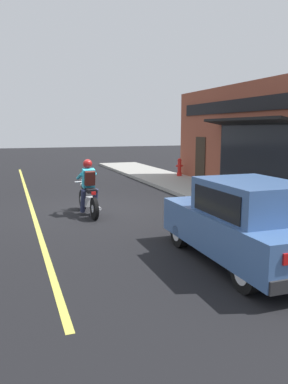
# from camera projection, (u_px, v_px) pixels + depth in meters

# --- Properties ---
(ground_plane) EXTENTS (80.00, 80.00, 0.00)m
(ground_plane) POSITION_uv_depth(u_px,v_px,m) (94.00, 210.00, 11.56)
(ground_plane) COLOR black
(sidewalk_curb) EXTENTS (2.60, 22.00, 0.14)m
(sidewalk_curb) POSITION_uv_depth(u_px,v_px,m) (188.00, 186.00, 15.92)
(sidewalk_curb) COLOR #9E9B93
(sidewalk_curb) RESTS_ON ground
(lane_stripe) EXTENTS (0.12, 19.80, 0.01)m
(lane_stripe) POSITION_uv_depth(u_px,v_px,m) (28.00, 197.00, 13.74)
(lane_stripe) COLOR #D1C64C
(lane_stripe) RESTS_ON ground
(storefront_building) EXTENTS (1.25, 9.74, 4.20)m
(storefront_building) POSITION_uv_depth(u_px,v_px,m) (239.00, 138.00, 14.81)
(storefront_building) COLOR brown
(storefront_building) RESTS_ON ground
(motorcycle_with_rider) EXTENTS (0.56, 2.02, 1.62)m
(motorcycle_with_rider) POSITION_uv_depth(u_px,v_px,m) (88.00, 192.00, 10.84)
(motorcycle_with_rider) COLOR black
(motorcycle_with_rider) RESTS_ON ground
(car_hatchback) EXTENTS (1.68, 3.80, 1.57)m
(car_hatchback) POSITION_uv_depth(u_px,v_px,m) (244.00, 223.00, 6.89)
(car_hatchback) COLOR black
(car_hatchback) RESTS_ON ground
(fire_hydrant) EXTENTS (0.36, 0.24, 0.88)m
(fire_hydrant) POSITION_uv_depth(u_px,v_px,m) (179.00, 167.00, 18.73)
(fire_hydrant) COLOR red
(fire_hydrant) RESTS_ON sidewalk_curb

